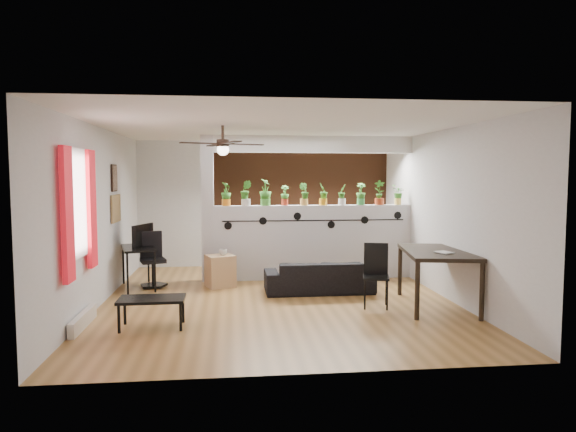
# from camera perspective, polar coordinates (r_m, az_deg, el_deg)

# --- Properties ---
(room_shell) EXTENTS (6.30, 7.10, 2.90)m
(room_shell) POSITION_cam_1_polar(r_m,az_deg,el_deg) (7.76, -1.22, 0.16)
(room_shell) COLOR brown
(room_shell) RESTS_ON ground
(partition_wall) EXTENTS (3.60, 0.18, 1.35)m
(partition_wall) POSITION_cam_1_polar(r_m,az_deg,el_deg) (9.40, 2.84, -2.91)
(partition_wall) COLOR #BCBCC1
(partition_wall) RESTS_ON ground
(ceiling_header) EXTENTS (3.60, 0.18, 0.30)m
(ceiling_header) POSITION_cam_1_polar(r_m,az_deg,el_deg) (9.34, 2.89, 7.95)
(ceiling_header) COLOR silver
(ceiling_header) RESTS_ON room_shell
(pier_column) EXTENTS (0.22, 0.20, 2.60)m
(pier_column) POSITION_cam_1_polar(r_m,az_deg,el_deg) (9.24, -8.92, 0.81)
(pier_column) COLOR #BCBCC1
(pier_column) RESTS_ON ground
(brick_panel) EXTENTS (3.90, 0.05, 2.60)m
(brick_panel) POSITION_cam_1_polar(r_m,az_deg,el_deg) (10.79, 1.62, 1.39)
(brick_panel) COLOR #AF5C32
(brick_panel) RESTS_ON ground
(vine_decal) EXTENTS (3.31, 0.01, 0.30)m
(vine_decal) POSITION_cam_1_polar(r_m,az_deg,el_deg) (9.27, 2.95, -0.50)
(vine_decal) COLOR black
(vine_decal) RESTS_ON partition_wall
(window_assembly) EXTENTS (0.09, 1.30, 1.55)m
(window_assembly) POSITION_cam_1_polar(r_m,az_deg,el_deg) (6.78, -22.32, 0.96)
(window_assembly) COLOR white
(window_assembly) RESTS_ON room_shell
(baseboard_heater) EXTENTS (0.08, 1.00, 0.18)m
(baseboard_heater) POSITION_cam_1_polar(r_m,az_deg,el_deg) (7.00, -21.83, -10.71)
(baseboard_heater) COLOR silver
(baseboard_heater) RESTS_ON ground
(corkboard) EXTENTS (0.03, 0.60, 0.45)m
(corkboard) POSITION_cam_1_polar(r_m,az_deg,el_deg) (8.88, -18.58, 0.80)
(corkboard) COLOR olive
(corkboard) RESTS_ON room_shell
(framed_art) EXTENTS (0.03, 0.34, 0.44)m
(framed_art) POSITION_cam_1_polar(r_m,az_deg,el_deg) (8.81, -18.75, 4.02)
(framed_art) COLOR #8C7259
(framed_art) RESTS_ON room_shell
(ceiling_fan) EXTENTS (1.19, 1.19, 0.43)m
(ceiling_fan) POSITION_cam_1_polar(r_m,az_deg,el_deg) (7.42, -7.25, 7.76)
(ceiling_fan) COLOR black
(ceiling_fan) RESTS_ON room_shell
(potted_plant_0) EXTENTS (0.25, 0.27, 0.43)m
(potted_plant_0) POSITION_cam_1_polar(r_m,az_deg,el_deg) (9.21, -6.89, 2.53)
(potted_plant_0) COLOR orange
(potted_plant_0) RESTS_ON partition_wall
(potted_plant_1) EXTENTS (0.26, 0.22, 0.45)m
(potted_plant_1) POSITION_cam_1_polar(r_m,az_deg,el_deg) (9.21, -4.71, 2.64)
(potted_plant_1) COLOR silver
(potted_plant_1) RESTS_ON partition_wall
(potted_plant_2) EXTENTS (0.22, 0.27, 0.48)m
(potted_plant_2) POSITION_cam_1_polar(r_m,az_deg,el_deg) (9.23, -2.53, 2.74)
(potted_plant_2) COLOR green
(potted_plant_2) RESTS_ON partition_wall
(potted_plant_3) EXTENTS (0.19, 0.16, 0.36)m
(potted_plant_3) POSITION_cam_1_polar(r_m,az_deg,el_deg) (9.26, -0.36, 2.38)
(potted_plant_3) COLOR #B4331C
(potted_plant_3) RESTS_ON partition_wall
(potted_plant_4) EXTENTS (0.26, 0.25, 0.41)m
(potted_plant_4) POSITION_cam_1_polar(r_m,az_deg,el_deg) (9.30, 1.80, 2.53)
(potted_plant_4) COLOR gold
(potted_plant_4) RESTS_ON partition_wall
(potted_plant_5) EXTENTS (0.26, 0.27, 0.41)m
(potted_plant_5) POSITION_cam_1_polar(r_m,az_deg,el_deg) (9.36, 3.93, 2.55)
(potted_plant_5) COLOR orange
(potted_plant_5) RESTS_ON partition_wall
(potted_plant_6) EXTENTS (0.24, 0.24, 0.38)m
(potted_plant_6) POSITION_cam_1_polar(r_m,az_deg,el_deg) (9.43, 6.03, 2.46)
(potted_plant_6) COLOR white
(potted_plant_6) RESTS_ON partition_wall
(potted_plant_7) EXTENTS (0.20, 0.16, 0.40)m
(potted_plant_7) POSITION_cam_1_polar(r_m,az_deg,el_deg) (9.51, 8.10, 2.52)
(potted_plant_7) COLOR #328B3E
(potted_plant_7) RESTS_ON partition_wall
(potted_plant_8) EXTENTS (0.28, 0.25, 0.46)m
(potted_plant_8) POSITION_cam_1_polar(r_m,az_deg,el_deg) (9.60, 10.13, 2.68)
(potted_plant_8) COLOR #AE3E1B
(potted_plant_8) RESTS_ON partition_wall
(potted_plant_9) EXTENTS (0.23, 0.22, 0.37)m
(potted_plant_9) POSITION_cam_1_polar(r_m,az_deg,el_deg) (9.71, 12.12, 2.39)
(potted_plant_9) COLOR #ECC753
(potted_plant_9) RESTS_ON partition_wall
(sofa) EXTENTS (1.67, 0.66, 0.49)m
(sofa) POSITION_cam_1_polar(r_m,az_deg,el_deg) (8.40, 3.47, -6.79)
(sofa) COLOR black
(sofa) RESTS_ON ground
(cube_shelf) EXTENTS (0.55, 0.52, 0.54)m
(cube_shelf) POSITION_cam_1_polar(r_m,az_deg,el_deg) (8.84, -7.54, -6.08)
(cube_shelf) COLOR tan
(cube_shelf) RESTS_ON ground
(cup) EXTENTS (0.17, 0.17, 0.11)m
(cup) POSITION_cam_1_polar(r_m,az_deg,el_deg) (8.78, -7.23, -4.00)
(cup) COLOR gray
(cup) RESTS_ON cube_shelf
(computer_desk) EXTENTS (0.74, 1.06, 0.70)m
(computer_desk) POSITION_cam_1_polar(r_m,az_deg,el_deg) (8.98, -16.31, -3.73)
(computer_desk) COLOR black
(computer_desk) RESTS_ON ground
(monitor) EXTENTS (0.35, 0.18, 0.20)m
(monitor) POSITION_cam_1_polar(r_m,az_deg,el_deg) (9.10, -16.17, -2.55)
(monitor) COLOR black
(monitor) RESTS_ON computer_desk
(office_chair) EXTENTS (0.49, 0.49, 0.92)m
(office_chair) POSITION_cam_1_polar(r_m,az_deg,el_deg) (9.03, -14.82, -5.09)
(office_chair) COLOR black
(office_chair) RESTS_ON ground
(dining_table) EXTENTS (1.15, 1.63, 0.82)m
(dining_table) POSITION_cam_1_polar(r_m,az_deg,el_deg) (7.68, 16.28, -4.33)
(dining_table) COLOR black
(dining_table) RESTS_ON ground
(book) EXTENTS (0.24, 0.27, 0.02)m
(book) POSITION_cam_1_polar(r_m,az_deg,el_deg) (7.36, 16.47, -3.95)
(book) COLOR gray
(book) RESTS_ON dining_table
(folding_chair) EXTENTS (0.45, 0.45, 0.91)m
(folding_chair) POSITION_cam_1_polar(r_m,az_deg,el_deg) (7.57, 9.74, -5.85)
(folding_chair) COLOR black
(folding_chair) RESTS_ON ground
(coffee_table) EXTENTS (0.81, 0.46, 0.38)m
(coffee_table) POSITION_cam_1_polar(r_m,az_deg,el_deg) (6.66, -14.89, -9.11)
(coffee_table) COLOR black
(coffee_table) RESTS_ON ground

